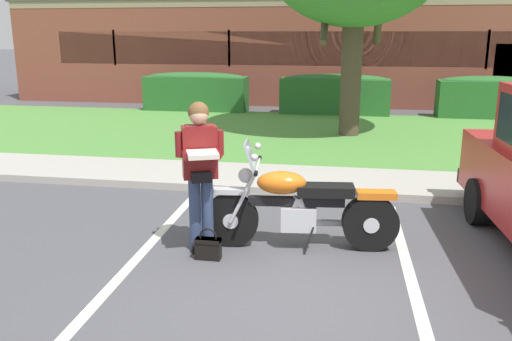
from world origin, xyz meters
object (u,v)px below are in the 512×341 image
Objects in this scene: motorcycle at (307,207)px; hedge_center_right at (486,97)px; handbag at (208,247)px; hedge_left at (196,91)px; rider_person at (200,165)px; brick_building at (353,48)px; hedge_center_left at (335,94)px.

hedge_center_right is (4.24, 10.50, 0.16)m from motorcycle.
hedge_left is at bearing 106.93° from handbag.
rider_person is 4.74× the size of handbag.
handbag is 11.53m from hedge_left.
hedge_left is 7.67m from brick_building.
hedge_center_left is at bearing 180.00° from hedge_center_right.
rider_person is (-1.18, -0.28, 0.52)m from motorcycle.
motorcycle is at bearing -111.99° from hedge_center_right.
hedge_center_right is (5.28, 11.02, 0.51)m from handbag.
brick_building reaches higher than handbag.
motorcycle is at bearing -89.58° from hedge_center_left.
hedge_center_right is (8.63, -0.00, -0.00)m from hedge_left.
motorcycle is 0.70× the size of hedge_left.
brick_building is at bearing 84.55° from rider_person.
handbag is (-1.04, -0.52, -0.34)m from motorcycle.
motorcycle is at bearing 26.68° from handbag.
brick_building reaches higher than hedge_center_right.
handbag is 11.07m from hedge_center_left.
rider_person is at bearing -116.66° from hedge_center_right.
brick_building is (4.80, 5.86, 1.20)m from hedge_left.
hedge_center_left is 1.20× the size of hedge_center_right.
hedge_center_left is 0.13× the size of brick_building.
motorcycle is at bearing 13.59° from rider_person.
rider_person reaches higher than hedge_center_right.
motorcycle is 1.21m from handbag.
motorcycle is 0.09× the size of brick_building.
hedge_left is 1.19× the size of hedge_center_right.
hedge_left is (-3.35, 11.02, 0.51)m from handbag.
hedge_left is at bearing 112.71° from motorcycle.
hedge_left is 0.13× the size of brick_building.
hedge_center_right is at bearing 63.34° from rider_person.
handbag is 17.03m from brick_building.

